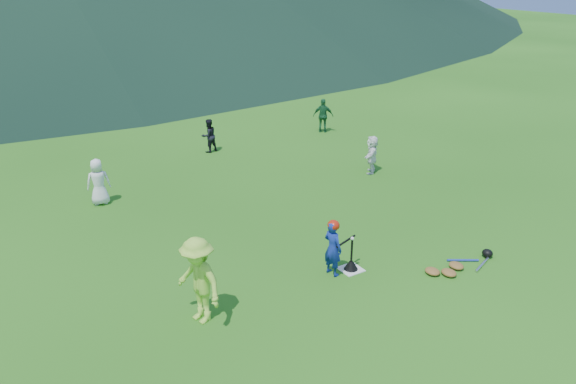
{
  "coord_description": "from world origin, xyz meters",
  "views": [
    {
      "loc": [
        -6.6,
        -8.03,
        6.04
      ],
      "look_at": [
        0.0,
        2.5,
        0.9
      ],
      "focal_mm": 35.0,
      "sensor_mm": 36.0,
      "label": 1
    }
  ],
  "objects_px": {
    "fielder_a": "(98,182)",
    "fielder_c": "(323,116)",
    "home_plate": "(351,269)",
    "fielder_b": "(209,136)",
    "fielder_d": "(372,154)",
    "equipment_pile": "(457,266)",
    "batter_child": "(333,248)",
    "adult_coach": "(198,281)",
    "batting_tee": "(351,264)"
  },
  "relations": [
    {
      "from": "batter_child",
      "to": "fielder_c",
      "type": "xyz_separation_m",
      "value": [
        5.88,
        8.62,
        0.04
      ]
    },
    {
      "from": "adult_coach",
      "to": "fielder_a",
      "type": "height_order",
      "value": "adult_coach"
    },
    {
      "from": "batter_child",
      "to": "fielder_a",
      "type": "relative_size",
      "value": 0.96
    },
    {
      "from": "batter_child",
      "to": "fielder_a",
      "type": "xyz_separation_m",
      "value": [
        -3.09,
        6.24,
        0.03
      ]
    },
    {
      "from": "fielder_d",
      "to": "equipment_pile",
      "type": "relative_size",
      "value": 0.65
    },
    {
      "from": "adult_coach",
      "to": "equipment_pile",
      "type": "bearing_deg",
      "value": 62.72
    },
    {
      "from": "batting_tee",
      "to": "batter_child",
      "type": "bearing_deg",
      "value": 169.84
    },
    {
      "from": "equipment_pile",
      "to": "home_plate",
      "type": "bearing_deg",
      "value": 149.19
    },
    {
      "from": "home_plate",
      "to": "fielder_c",
      "type": "height_order",
      "value": "fielder_c"
    },
    {
      "from": "fielder_c",
      "to": "fielder_d",
      "type": "distance_m",
      "value": 4.55
    },
    {
      "from": "fielder_b",
      "to": "batter_child",
      "type": "bearing_deg",
      "value": 71.29
    },
    {
      "from": "batter_child",
      "to": "batting_tee",
      "type": "relative_size",
      "value": 1.77
    },
    {
      "from": "adult_coach",
      "to": "fielder_a",
      "type": "xyz_separation_m",
      "value": [
        -0.12,
        6.28,
        -0.2
      ]
    },
    {
      "from": "fielder_c",
      "to": "equipment_pile",
      "type": "bearing_deg",
      "value": 108.32
    },
    {
      "from": "batter_child",
      "to": "equipment_pile",
      "type": "distance_m",
      "value": 2.72
    },
    {
      "from": "fielder_c",
      "to": "batting_tee",
      "type": "distance_m",
      "value": 10.27
    },
    {
      "from": "batting_tee",
      "to": "fielder_d",
      "type": "bearing_deg",
      "value": 46.17
    },
    {
      "from": "batting_tee",
      "to": "equipment_pile",
      "type": "distance_m",
      "value": 2.25
    },
    {
      "from": "batting_tee",
      "to": "fielder_b",
      "type": "bearing_deg",
      "value": 84.83
    },
    {
      "from": "fielder_b",
      "to": "batting_tee",
      "type": "height_order",
      "value": "fielder_b"
    },
    {
      "from": "home_plate",
      "to": "adult_coach",
      "type": "relative_size",
      "value": 0.27
    },
    {
      "from": "fielder_b",
      "to": "batting_tee",
      "type": "distance_m",
      "value": 8.86
    },
    {
      "from": "fielder_a",
      "to": "equipment_pile",
      "type": "xyz_separation_m",
      "value": [
        5.46,
        -7.47,
        -0.56
      ]
    },
    {
      "from": "fielder_c",
      "to": "fielder_d",
      "type": "height_order",
      "value": "fielder_c"
    },
    {
      "from": "batting_tee",
      "to": "equipment_pile",
      "type": "height_order",
      "value": "batting_tee"
    },
    {
      "from": "home_plate",
      "to": "fielder_c",
      "type": "xyz_separation_m",
      "value": [
        5.44,
        8.69,
        0.63
      ]
    },
    {
      "from": "fielder_a",
      "to": "fielder_c",
      "type": "height_order",
      "value": "fielder_c"
    },
    {
      "from": "adult_coach",
      "to": "batter_child",
      "type": "bearing_deg",
      "value": 76.1
    },
    {
      "from": "batter_child",
      "to": "batting_tee",
      "type": "distance_m",
      "value": 0.65
    },
    {
      "from": "home_plate",
      "to": "fielder_d",
      "type": "distance_m",
      "value": 6.04
    },
    {
      "from": "fielder_d",
      "to": "batting_tee",
      "type": "distance_m",
      "value": 6.03
    },
    {
      "from": "home_plate",
      "to": "fielder_d",
      "type": "bearing_deg",
      "value": 46.17
    },
    {
      "from": "home_plate",
      "to": "batting_tee",
      "type": "xyz_separation_m",
      "value": [
        0.0,
        0.0,
        0.12
      ]
    },
    {
      "from": "fielder_d",
      "to": "equipment_pile",
      "type": "xyz_separation_m",
      "value": [
        -2.23,
        -5.49,
        -0.52
      ]
    },
    {
      "from": "adult_coach",
      "to": "fielder_c",
      "type": "relative_size",
      "value": 1.29
    },
    {
      "from": "adult_coach",
      "to": "equipment_pile",
      "type": "height_order",
      "value": "adult_coach"
    },
    {
      "from": "home_plate",
      "to": "fielder_b",
      "type": "height_order",
      "value": "fielder_b"
    },
    {
      "from": "batter_child",
      "to": "fielder_d",
      "type": "xyz_separation_m",
      "value": [
        4.6,
        4.26,
        -0.02
      ]
    },
    {
      "from": "fielder_a",
      "to": "batting_tee",
      "type": "distance_m",
      "value": 7.25
    },
    {
      "from": "equipment_pile",
      "to": "fielder_c",
      "type": "bearing_deg",
      "value": 70.36
    },
    {
      "from": "fielder_a",
      "to": "fielder_c",
      "type": "xyz_separation_m",
      "value": [
        8.97,
        2.38,
        0.01
      ]
    },
    {
      "from": "home_plate",
      "to": "fielder_b",
      "type": "bearing_deg",
      "value": 84.83
    },
    {
      "from": "adult_coach",
      "to": "fielder_a",
      "type": "distance_m",
      "value": 6.29
    },
    {
      "from": "equipment_pile",
      "to": "fielder_d",
      "type": "bearing_deg",
      "value": 67.87
    },
    {
      "from": "fielder_b",
      "to": "fielder_d",
      "type": "xyz_separation_m",
      "value": [
        3.36,
        -4.48,
        0.01
      ]
    },
    {
      "from": "batter_child",
      "to": "fielder_b",
      "type": "bearing_deg",
      "value": -18.9
    },
    {
      "from": "home_plate",
      "to": "batter_child",
      "type": "bearing_deg",
      "value": 169.84
    },
    {
      "from": "fielder_c",
      "to": "fielder_d",
      "type": "relative_size",
      "value": 1.1
    },
    {
      "from": "fielder_a",
      "to": "fielder_b",
      "type": "height_order",
      "value": "fielder_a"
    },
    {
      "from": "adult_coach",
      "to": "equipment_pile",
      "type": "relative_size",
      "value": 0.92
    }
  ]
}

